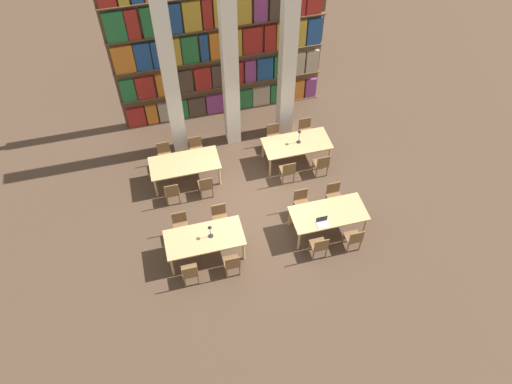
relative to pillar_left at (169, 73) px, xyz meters
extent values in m
plane|color=#4C3828|center=(1.77, -2.91, -3.00)|extent=(40.00, 40.00, 0.00)
cube|color=brown|center=(1.77, 1.49, -0.25)|extent=(6.83, 0.06, 5.50)
cube|color=brown|center=(1.77, 1.49, -2.98)|extent=(6.83, 0.35, 0.03)
cube|color=maroon|center=(-1.25, 1.45, -2.58)|extent=(0.59, 0.20, 0.77)
cube|color=orange|center=(-0.73, 1.45, -2.58)|extent=(0.37, 0.20, 0.77)
cube|color=tan|center=(-0.25, 1.45, -2.58)|extent=(0.50, 0.20, 0.77)
cube|color=#236B38|center=(0.27, 1.45, -2.58)|extent=(0.47, 0.20, 0.77)
cube|color=#47382D|center=(0.82, 1.45, -2.58)|extent=(0.58, 0.20, 0.77)
cube|color=#84387A|center=(1.45, 1.45, -2.58)|extent=(0.58, 0.20, 0.77)
cube|color=#84387A|center=(1.98, 1.45, -2.58)|extent=(0.42, 0.20, 0.77)
cube|color=#236B38|center=(2.51, 1.45, -2.58)|extent=(0.54, 0.20, 0.77)
cube|color=tan|center=(3.11, 1.45, -2.58)|extent=(0.61, 0.20, 0.77)
cube|color=#236B38|center=(3.58, 1.45, -2.58)|extent=(0.25, 0.20, 0.77)
cube|color=#B7932D|center=(3.93, 1.45, -2.58)|extent=(0.40, 0.20, 0.77)
cube|color=orange|center=(4.42, 1.45, -2.58)|extent=(0.52, 0.20, 0.77)
cube|color=#84387A|center=(4.94, 1.45, -2.58)|extent=(0.38, 0.20, 0.77)
cube|color=brown|center=(1.77, 1.49, -1.89)|extent=(6.83, 0.35, 0.03)
cube|color=#236B38|center=(-1.32, 1.45, -1.45)|extent=(0.47, 0.20, 0.84)
cube|color=maroon|center=(-0.76, 1.45, -1.45)|extent=(0.59, 0.20, 0.84)
cube|color=orange|center=(-0.26, 1.45, -1.45)|extent=(0.28, 0.20, 0.84)
cube|color=#236B38|center=(0.13, 1.45, -1.45)|extent=(0.37, 0.20, 0.84)
cube|color=#47382D|center=(0.56, 1.45, -1.45)|extent=(0.43, 0.20, 0.84)
cube|color=maroon|center=(1.11, 1.45, -1.45)|extent=(0.54, 0.20, 0.84)
cube|color=#47382D|center=(1.59, 1.45, -1.45)|extent=(0.33, 0.20, 0.84)
cube|color=maroon|center=(1.94, 1.45, -1.45)|extent=(0.34, 0.20, 0.84)
cube|color=maroon|center=(2.30, 1.45, -1.45)|extent=(0.34, 0.20, 0.84)
cube|color=#84387A|center=(2.72, 1.45, -1.45)|extent=(0.36, 0.20, 0.84)
cube|color=navy|center=(3.23, 1.45, -1.45)|extent=(0.54, 0.20, 0.84)
cube|color=#236B38|center=(3.90, 1.45, -1.45)|extent=(0.69, 0.20, 0.84)
cube|color=tan|center=(4.46, 1.45, -1.45)|extent=(0.33, 0.20, 0.84)
cube|color=tan|center=(4.90, 1.45, -1.45)|extent=(0.43, 0.20, 0.84)
cube|color=brown|center=(1.77, 1.49, -0.78)|extent=(6.83, 0.35, 0.03)
cube|color=orange|center=(-1.23, 1.45, -0.30)|extent=(0.64, 0.20, 0.94)
cube|color=navy|center=(-0.64, 1.45, -0.30)|extent=(0.48, 0.20, 0.94)
cube|color=navy|center=(-0.21, 1.45, -0.30)|extent=(0.31, 0.20, 0.94)
cube|color=#B7932D|center=(0.27, 1.45, -0.30)|extent=(0.51, 0.20, 0.94)
cube|color=#236B38|center=(0.81, 1.45, -0.30)|extent=(0.51, 0.20, 0.94)
cube|color=navy|center=(1.25, 1.45, -0.30)|extent=(0.25, 0.20, 0.94)
cube|color=orange|center=(1.78, 1.45, -0.30)|extent=(0.69, 0.20, 0.94)
cube|color=#B7932D|center=(2.31, 1.45, -0.30)|extent=(0.29, 0.20, 0.94)
cube|color=maroon|center=(2.81, 1.45, -0.30)|extent=(0.63, 0.20, 0.94)
cube|color=maroon|center=(3.38, 1.45, -0.30)|extent=(0.37, 0.20, 0.94)
cube|color=#B7932D|center=(3.90, 1.45, -0.30)|extent=(0.59, 0.20, 0.94)
cube|color=#B7932D|center=(4.42, 1.45, -0.30)|extent=(0.32, 0.20, 0.94)
cube|color=navy|center=(4.87, 1.45, -0.30)|extent=(0.48, 0.20, 0.94)
cube|color=brown|center=(1.77, 1.49, 0.32)|extent=(6.83, 0.35, 0.03)
cube|color=#236B38|center=(-1.25, 1.45, 0.81)|extent=(0.60, 0.20, 0.95)
cube|color=maroon|center=(-0.75, 1.45, 0.81)|extent=(0.36, 0.20, 0.95)
cube|color=#236B38|center=(-0.19, 1.45, 0.81)|extent=(0.59, 0.20, 0.95)
cube|color=navy|center=(0.42, 1.45, 0.81)|extent=(0.49, 0.20, 0.95)
cube|color=#B7932D|center=(0.98, 1.45, 0.81)|extent=(0.53, 0.20, 0.95)
cube|color=maroon|center=(1.44, 1.45, 0.81)|extent=(0.29, 0.20, 0.95)
cube|color=#B7932D|center=(1.86, 1.45, 0.81)|extent=(0.45, 0.20, 0.95)
cube|color=#B7932D|center=(2.47, 1.45, 0.81)|extent=(0.61, 0.20, 0.95)
cube|color=#84387A|center=(3.06, 1.45, 0.81)|extent=(0.43, 0.20, 0.95)
cube|color=#47382D|center=(3.65, 1.45, 0.81)|extent=(0.61, 0.20, 0.95)
cube|color=maroon|center=(4.24, 1.45, 0.81)|extent=(0.51, 0.20, 0.95)
cube|color=silver|center=(0.00, 0.00, 0.00)|extent=(0.45, 0.45, 6.00)
cube|color=silver|center=(1.77, 0.00, 0.00)|extent=(0.45, 0.45, 6.00)
cube|color=silver|center=(3.53, 0.00, 0.00)|extent=(0.45, 0.45, 6.00)
cube|color=tan|center=(0.02, -4.28, -2.24)|extent=(2.10, 1.00, 0.04)
cylinder|color=tan|center=(-0.95, -4.70, -2.63)|extent=(0.07, 0.07, 0.74)
cylinder|color=tan|center=(0.99, -4.70, -2.63)|extent=(0.07, 0.07, 0.74)
cylinder|color=tan|center=(-0.95, -3.86, -2.63)|extent=(0.07, 0.07, 0.74)
cylinder|color=tan|center=(0.99, -3.86, -2.63)|extent=(0.07, 0.07, 0.74)
cylinder|color=brown|center=(-0.70, -4.83, -2.79)|extent=(0.04, 0.04, 0.43)
cylinder|color=brown|center=(-0.34, -4.83, -2.79)|extent=(0.04, 0.04, 0.43)
cylinder|color=brown|center=(-0.70, -5.17, -2.79)|extent=(0.04, 0.04, 0.43)
cylinder|color=brown|center=(-0.34, -5.17, -2.79)|extent=(0.04, 0.04, 0.43)
cube|color=brown|center=(-0.52, -5.00, -2.55)|extent=(0.42, 0.40, 0.04)
cube|color=brown|center=(-0.52, -5.19, -2.32)|extent=(0.40, 0.03, 0.42)
cylinder|color=brown|center=(-0.34, -3.73, -2.79)|extent=(0.04, 0.04, 0.43)
cylinder|color=brown|center=(-0.70, -3.73, -2.79)|extent=(0.04, 0.04, 0.43)
cylinder|color=brown|center=(-0.34, -3.39, -2.79)|extent=(0.04, 0.04, 0.43)
cylinder|color=brown|center=(-0.70, -3.39, -2.79)|extent=(0.04, 0.04, 0.43)
cube|color=brown|center=(-0.52, -3.56, -2.55)|extent=(0.42, 0.40, 0.04)
cube|color=brown|center=(-0.52, -3.38, -2.32)|extent=(0.40, 0.03, 0.42)
cylinder|color=brown|center=(0.41, -4.83, -2.79)|extent=(0.04, 0.04, 0.43)
cylinder|color=brown|center=(0.77, -4.83, -2.79)|extent=(0.04, 0.04, 0.43)
cylinder|color=brown|center=(0.41, -5.17, -2.79)|extent=(0.04, 0.04, 0.43)
cylinder|color=brown|center=(0.77, -5.17, -2.79)|extent=(0.04, 0.04, 0.43)
cube|color=brown|center=(0.59, -5.00, -2.55)|extent=(0.42, 0.40, 0.04)
cube|color=brown|center=(0.59, -5.19, -2.32)|extent=(0.40, 0.03, 0.42)
cylinder|color=brown|center=(0.77, -3.73, -2.79)|extent=(0.04, 0.04, 0.43)
cylinder|color=brown|center=(0.41, -3.73, -2.79)|extent=(0.04, 0.04, 0.43)
cylinder|color=brown|center=(0.77, -3.39, -2.79)|extent=(0.04, 0.04, 0.43)
cylinder|color=brown|center=(0.41, -3.39, -2.79)|extent=(0.04, 0.04, 0.43)
cube|color=brown|center=(0.59, -3.56, -2.55)|extent=(0.42, 0.40, 0.04)
cube|color=brown|center=(0.59, -3.38, -2.32)|extent=(0.40, 0.03, 0.42)
cylinder|color=#232328|center=(0.20, -4.28, -2.22)|extent=(0.14, 0.14, 0.01)
cylinder|color=#232328|center=(0.20, -4.28, -2.03)|extent=(0.02, 0.02, 0.36)
cone|color=#232328|center=(0.20, -4.28, -1.81)|extent=(0.11, 0.11, 0.07)
cube|color=tan|center=(3.51, -4.34, -2.24)|extent=(2.10, 1.00, 0.04)
cylinder|color=tan|center=(2.54, -4.76, -2.63)|extent=(0.07, 0.07, 0.74)
cylinder|color=tan|center=(4.47, -4.76, -2.63)|extent=(0.07, 0.07, 0.74)
cylinder|color=tan|center=(2.54, -3.92, -2.63)|extent=(0.07, 0.07, 0.74)
cylinder|color=tan|center=(4.47, -3.92, -2.63)|extent=(0.07, 0.07, 0.74)
cylinder|color=brown|center=(2.81, -4.89, -2.79)|extent=(0.04, 0.04, 0.43)
cylinder|color=brown|center=(3.17, -4.89, -2.79)|extent=(0.04, 0.04, 0.43)
cylinder|color=brown|center=(2.81, -5.23, -2.79)|extent=(0.04, 0.04, 0.43)
cylinder|color=brown|center=(3.17, -5.23, -2.79)|extent=(0.04, 0.04, 0.43)
cube|color=brown|center=(2.99, -5.06, -2.55)|extent=(0.42, 0.40, 0.04)
cube|color=brown|center=(2.99, -5.24, -2.32)|extent=(0.40, 0.03, 0.42)
cylinder|color=brown|center=(3.17, -3.79, -2.79)|extent=(0.04, 0.04, 0.43)
cylinder|color=brown|center=(2.81, -3.79, -2.79)|extent=(0.04, 0.04, 0.43)
cylinder|color=brown|center=(3.17, -3.45, -2.79)|extent=(0.04, 0.04, 0.43)
cylinder|color=brown|center=(2.81, -3.45, -2.79)|extent=(0.04, 0.04, 0.43)
cube|color=brown|center=(2.99, -3.62, -2.55)|extent=(0.42, 0.40, 0.04)
cube|color=brown|center=(2.99, -3.43, -2.32)|extent=(0.40, 0.03, 0.42)
cylinder|color=brown|center=(3.80, -4.89, -2.79)|extent=(0.04, 0.04, 0.43)
cylinder|color=brown|center=(4.16, -4.89, -2.79)|extent=(0.04, 0.04, 0.43)
cylinder|color=brown|center=(3.80, -5.23, -2.79)|extent=(0.04, 0.04, 0.43)
cylinder|color=brown|center=(4.16, -5.23, -2.79)|extent=(0.04, 0.04, 0.43)
cube|color=brown|center=(3.98, -5.06, -2.55)|extent=(0.42, 0.40, 0.04)
cube|color=brown|center=(3.98, -5.24, -2.32)|extent=(0.40, 0.03, 0.42)
cylinder|color=brown|center=(4.16, -3.79, -2.79)|extent=(0.04, 0.04, 0.43)
cylinder|color=brown|center=(3.80, -3.79, -2.79)|extent=(0.04, 0.04, 0.43)
cylinder|color=brown|center=(4.16, -3.45, -2.79)|extent=(0.04, 0.04, 0.43)
cylinder|color=brown|center=(3.80, -3.45, -2.79)|extent=(0.04, 0.04, 0.43)
cube|color=brown|center=(3.98, -3.62, -2.55)|extent=(0.42, 0.40, 0.04)
cube|color=brown|center=(3.98, -3.43, -2.32)|extent=(0.40, 0.03, 0.42)
cube|color=silver|center=(3.21, -4.68, -2.22)|extent=(0.32, 0.22, 0.01)
cube|color=black|center=(3.21, -4.57, -2.11)|extent=(0.32, 0.01, 0.20)
cube|color=tan|center=(-0.05, -1.45, -2.24)|extent=(2.10, 1.00, 0.04)
cylinder|color=tan|center=(-1.02, -1.87, -2.63)|extent=(0.07, 0.07, 0.74)
cylinder|color=tan|center=(0.92, -1.87, -2.63)|extent=(0.07, 0.07, 0.74)
cylinder|color=tan|center=(-1.02, -1.03, -2.63)|extent=(0.07, 0.07, 0.74)
cylinder|color=tan|center=(0.92, -1.03, -2.63)|extent=(0.07, 0.07, 0.74)
cylinder|color=brown|center=(-0.76, -2.00, -2.79)|extent=(0.04, 0.04, 0.43)
cylinder|color=brown|center=(-0.40, -2.00, -2.79)|extent=(0.04, 0.04, 0.43)
cylinder|color=brown|center=(-0.76, -2.34, -2.79)|extent=(0.04, 0.04, 0.43)
cylinder|color=brown|center=(-0.40, -2.34, -2.79)|extent=(0.04, 0.04, 0.43)
cube|color=brown|center=(-0.58, -2.17, -2.55)|extent=(0.42, 0.40, 0.04)
cube|color=brown|center=(-0.58, -2.35, -2.32)|extent=(0.40, 0.03, 0.42)
cylinder|color=brown|center=(-0.40, -0.90, -2.79)|extent=(0.04, 0.04, 0.43)
cylinder|color=brown|center=(-0.76, -0.90, -2.79)|extent=(0.04, 0.04, 0.43)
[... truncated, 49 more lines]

